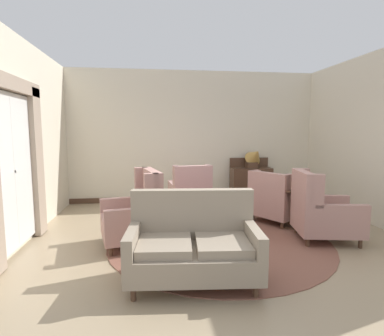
{
  "coord_description": "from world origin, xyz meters",
  "views": [
    {
      "loc": [
        -1.02,
        -4.2,
        1.7
      ],
      "look_at": [
        -0.38,
        0.64,
        1.1
      ],
      "focal_mm": 28.84,
      "sensor_mm": 36.0,
      "label": 1
    }
  ],
  "objects_px": {
    "coffee_table": "(224,214)",
    "settee": "(193,246)",
    "armchair_near_window": "(276,200)",
    "armchair_far_left": "(321,212)",
    "armchair_beside_settee": "(190,193)",
    "sideboard": "(251,182)",
    "porcelain_vase": "(228,201)",
    "side_table": "(291,204)",
    "armchair_near_sideboard": "(136,214)",
    "gramophone": "(255,157)"
  },
  "relations": [
    {
      "from": "coffee_table",
      "to": "armchair_far_left",
      "type": "distance_m",
      "value": 1.5
    },
    {
      "from": "armchair_beside_settee",
      "to": "sideboard",
      "type": "relative_size",
      "value": 0.99
    },
    {
      "from": "armchair_near_window",
      "to": "armchair_beside_settee",
      "type": "relative_size",
      "value": 1.09
    },
    {
      "from": "armchair_far_left",
      "to": "gramophone",
      "type": "relative_size",
      "value": 1.91
    },
    {
      "from": "porcelain_vase",
      "to": "side_table",
      "type": "distance_m",
      "value": 1.27
    },
    {
      "from": "side_table",
      "to": "settee",
      "type": "bearing_deg",
      "value": -138.79
    },
    {
      "from": "settee",
      "to": "gramophone",
      "type": "relative_size",
      "value": 2.65
    },
    {
      "from": "coffee_table",
      "to": "armchair_near_sideboard",
      "type": "xyz_separation_m",
      "value": [
        -1.39,
        -0.2,
        0.1
      ]
    },
    {
      "from": "coffee_table",
      "to": "armchair_near_sideboard",
      "type": "height_order",
      "value": "armchair_near_sideboard"
    },
    {
      "from": "coffee_table",
      "to": "armchair_near_window",
      "type": "relative_size",
      "value": 0.72
    },
    {
      "from": "coffee_table",
      "to": "armchair_beside_settee",
      "type": "relative_size",
      "value": 0.79
    },
    {
      "from": "armchair_near_window",
      "to": "gramophone",
      "type": "distance_m",
      "value": 1.82
    },
    {
      "from": "coffee_table",
      "to": "settee",
      "type": "xyz_separation_m",
      "value": [
        -0.7,
        -1.45,
        0.05
      ]
    },
    {
      "from": "armchair_near_window",
      "to": "armchair_far_left",
      "type": "bearing_deg",
      "value": 165.59
    },
    {
      "from": "porcelain_vase",
      "to": "settee",
      "type": "height_order",
      "value": "settee"
    },
    {
      "from": "side_table",
      "to": "sideboard",
      "type": "bearing_deg",
      "value": 91.28
    },
    {
      "from": "coffee_table",
      "to": "sideboard",
      "type": "height_order",
      "value": "sideboard"
    },
    {
      "from": "armchair_far_left",
      "to": "armchair_near_sideboard",
      "type": "bearing_deg",
      "value": 95.8
    },
    {
      "from": "coffee_table",
      "to": "settee",
      "type": "distance_m",
      "value": 1.61
    },
    {
      "from": "armchair_near_window",
      "to": "gramophone",
      "type": "height_order",
      "value": "gramophone"
    },
    {
      "from": "armchair_near_window",
      "to": "armchair_beside_settee",
      "type": "height_order",
      "value": "armchair_beside_settee"
    },
    {
      "from": "porcelain_vase",
      "to": "armchair_far_left",
      "type": "relative_size",
      "value": 0.28
    },
    {
      "from": "settee",
      "to": "gramophone",
      "type": "bearing_deg",
      "value": 67.14
    },
    {
      "from": "coffee_table",
      "to": "gramophone",
      "type": "xyz_separation_m",
      "value": [
        1.28,
        2.26,
        0.73
      ]
    },
    {
      "from": "porcelain_vase",
      "to": "armchair_near_window",
      "type": "bearing_deg",
      "value": 29.56
    },
    {
      "from": "armchair_near_window",
      "to": "gramophone",
      "type": "xyz_separation_m",
      "value": [
        0.15,
        1.68,
        0.67
      ]
    },
    {
      "from": "coffee_table",
      "to": "armchair_near_window",
      "type": "height_order",
      "value": "armchair_near_window"
    },
    {
      "from": "porcelain_vase",
      "to": "side_table",
      "type": "bearing_deg",
      "value": 13.9
    },
    {
      "from": "sideboard",
      "to": "gramophone",
      "type": "bearing_deg",
      "value": -61.31
    },
    {
      "from": "armchair_near_sideboard",
      "to": "gramophone",
      "type": "xyz_separation_m",
      "value": [
        2.67,
        2.46,
        0.63
      ]
    },
    {
      "from": "armchair_near_sideboard",
      "to": "gramophone",
      "type": "height_order",
      "value": "gramophone"
    },
    {
      "from": "porcelain_vase",
      "to": "armchair_near_sideboard",
      "type": "height_order",
      "value": "armchair_near_sideboard"
    },
    {
      "from": "porcelain_vase",
      "to": "armchair_far_left",
      "type": "bearing_deg",
      "value": -15.72
    },
    {
      "from": "armchair_far_left",
      "to": "gramophone",
      "type": "height_order",
      "value": "gramophone"
    },
    {
      "from": "porcelain_vase",
      "to": "armchair_beside_settee",
      "type": "xyz_separation_m",
      "value": [
        -0.43,
        1.41,
        -0.15
      ]
    },
    {
      "from": "settee",
      "to": "armchair_near_window",
      "type": "relative_size",
      "value": 1.35
    },
    {
      "from": "armchair_near_sideboard",
      "to": "gramophone",
      "type": "bearing_deg",
      "value": 120.01
    },
    {
      "from": "settee",
      "to": "armchair_near_sideboard",
      "type": "xyz_separation_m",
      "value": [
        -0.69,
        1.25,
        0.05
      ]
    },
    {
      "from": "armchair_far_left",
      "to": "sideboard",
      "type": "distance_m",
      "value": 2.78
    },
    {
      "from": "gramophone",
      "to": "sideboard",
      "type": "bearing_deg",
      "value": 118.69
    },
    {
      "from": "coffee_table",
      "to": "gramophone",
      "type": "height_order",
      "value": "gramophone"
    },
    {
      "from": "armchair_beside_settee",
      "to": "porcelain_vase",
      "type": "bearing_deg",
      "value": 101.3
    },
    {
      "from": "armchair_near_window",
      "to": "side_table",
      "type": "xyz_separation_m",
      "value": [
        0.15,
        -0.31,
        0.01
      ]
    },
    {
      "from": "settee",
      "to": "gramophone",
      "type": "xyz_separation_m",
      "value": [
        1.98,
        3.71,
        0.68
      ]
    },
    {
      "from": "porcelain_vase",
      "to": "sideboard",
      "type": "distance_m",
      "value": 2.66
    },
    {
      "from": "side_table",
      "to": "armchair_beside_settee",
      "type": "bearing_deg",
      "value": 146.05
    },
    {
      "from": "armchair_far_left",
      "to": "side_table",
      "type": "height_order",
      "value": "armchair_far_left"
    },
    {
      "from": "armchair_near_window",
      "to": "side_table",
      "type": "relative_size",
      "value": 1.6
    },
    {
      "from": "porcelain_vase",
      "to": "gramophone",
      "type": "distance_m",
      "value": 2.65
    },
    {
      "from": "settee",
      "to": "armchair_near_sideboard",
      "type": "bearing_deg",
      "value": 124.07
    }
  ]
}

